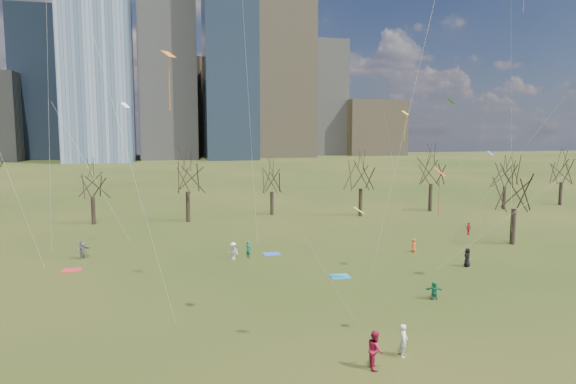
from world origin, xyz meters
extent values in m
plane|color=black|center=(0.00, 0.00, 0.00)|extent=(500.00, 500.00, 0.00)
cube|color=slate|center=(-35.00, 190.00, 59.00)|extent=(26.00, 26.00, 118.00)
cube|color=slate|center=(-8.00, 205.00, 47.50)|extent=(24.00, 24.00, 95.00)
cube|color=#384C66|center=(18.00, 195.00, 52.50)|extent=(22.00, 22.00, 105.00)
cube|color=#726347|center=(45.00, 215.00, 36.00)|extent=(28.00, 28.00, 72.00)
cube|color=#384C66|center=(-60.00, 220.00, 32.50)|extent=(25.00, 25.00, 65.00)
cube|color=slate|center=(70.00, 230.00, 29.00)|extent=(22.00, 22.00, 58.00)
cube|color=#726347|center=(5.00, 240.00, 24.00)|extent=(30.00, 30.00, 48.00)
cube|color=#726347|center=(95.00, 225.00, 14.00)|extent=(30.00, 28.00, 28.00)
cylinder|color=black|center=(-19.00, 41.00, 1.80)|extent=(0.52, 0.52, 3.60)
cylinder|color=black|center=(-7.00, 40.00, 2.02)|extent=(0.54, 0.54, 4.05)
cylinder|color=black|center=(5.00, 43.00, 1.69)|extent=(0.51, 0.51, 3.38)
cylinder|color=black|center=(17.00, 39.00, 1.98)|extent=(0.54, 0.54, 3.96)
cylinder|color=black|center=(29.00, 41.00, 2.07)|extent=(0.54, 0.54, 4.14)
cylinder|color=black|center=(41.00, 40.00, 1.75)|extent=(0.52, 0.52, 3.51)
cylinder|color=black|center=(53.00, 42.00, 1.87)|extent=(0.53, 0.53, 3.74)
cylinder|color=black|center=(26.00, 18.00, 1.91)|extent=(0.53, 0.53, 3.83)
cube|color=teal|center=(4.09, 10.57, 0.01)|extent=(1.60, 1.50, 0.03)
cube|color=#2451A8|center=(0.17, 19.60, 0.01)|extent=(1.60, 1.50, 0.03)
cube|color=#AC2228|center=(-17.85, 17.81, 0.01)|extent=(1.60, 1.50, 0.03)
imported|color=white|center=(2.37, -4.61, 0.88)|extent=(0.70, 0.76, 1.75)
imported|color=#AC183A|center=(0.34, -5.57, 0.99)|extent=(0.95, 1.11, 1.97)
imported|color=#1B7A4D|center=(8.67, 3.43, 0.68)|extent=(1.33, 0.80, 1.36)
imported|color=black|center=(16.12, 10.96, 0.84)|extent=(0.97, 0.94, 1.68)
imported|color=#2955B3|center=(8.99, 3.88, 0.46)|extent=(0.44, 0.52, 0.93)
imported|color=white|center=(-3.77, 18.33, 0.82)|extent=(1.21, 1.14, 1.64)
imported|color=red|center=(24.42, 23.69, 0.72)|extent=(0.91, 0.65, 1.44)
imported|color=slate|center=(-17.57, 21.91, 0.86)|extent=(1.46, 1.50, 1.71)
imported|color=orange|center=(14.15, 17.21, 0.68)|extent=(0.68, 0.79, 1.36)
imported|color=#19704D|center=(-2.31, 18.55, 0.82)|extent=(0.70, 0.71, 1.65)
plane|color=orange|center=(-9.40, -0.58, 15.93)|extent=(1.03, 1.02, 0.38)
cylinder|color=silver|center=(-10.96, -2.80, 8.67)|extent=(3.15, 4.44, 14.54)
cylinder|color=orange|center=(-9.40, -0.58, 14.35)|extent=(0.04, 0.04, 2.70)
cylinder|color=silver|center=(5.67, 2.76, 11.80)|extent=(2.68, 4.16, 20.80)
plane|color=red|center=(10.32, 6.08, 8.93)|extent=(1.28, 1.31, 0.63)
cylinder|color=silver|center=(13.79, 3.75, 5.16)|extent=(6.97, 4.68, 7.54)
cylinder|color=red|center=(10.32, 6.08, 7.04)|extent=(0.04, 0.04, 3.15)
cylinder|color=silver|center=(-3.07, 13.54, 16.56)|extent=(2.90, 7.79, 30.32)
plane|color=green|center=(15.09, 13.00, 14.65)|extent=(0.84, 1.00, 0.56)
cylinder|color=silver|center=(17.85, 9.30, 8.03)|extent=(5.53, 7.42, 13.26)
cylinder|color=silver|center=(-18.77, 16.57, 14.18)|extent=(2.02, 6.02, 25.56)
plane|color=yellow|center=(17.70, 27.07, 14.11)|extent=(1.16, 1.12, 0.52)
cylinder|color=silver|center=(14.63, 23.24, 7.76)|extent=(6.15, 7.69, 12.72)
cylinder|color=yellow|center=(17.70, 27.07, 12.35)|extent=(0.04, 0.04, 3.00)
plane|color=#E7FF28|center=(0.29, -3.15, 7.74)|extent=(0.70, 0.76, 0.34)
cylinder|color=silver|center=(-2.08, -6.32, 4.57)|extent=(4.77, 6.36, 6.35)
cylinder|color=silver|center=(22.19, 14.11, 13.90)|extent=(6.91, 7.14, 25.01)
cylinder|color=#E95565|center=(25.64, 17.67, 24.97)|extent=(0.04, 0.04, 2.40)
plane|color=white|center=(-13.21, 21.84, 14.37)|extent=(0.95, 0.95, 0.46)
cylinder|color=silver|center=(-15.97, 19.63, 7.89)|extent=(5.55, 4.44, 12.98)
plane|color=blue|center=(24.86, 20.78, 9.58)|extent=(1.01, 0.95, 0.48)
cylinder|color=silver|center=(21.41, 18.38, 5.49)|extent=(6.92, 4.82, 8.19)
camera|label=1|loc=(-9.67, -28.62, 11.89)|focal=32.00mm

